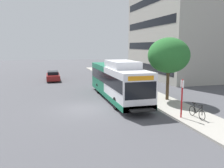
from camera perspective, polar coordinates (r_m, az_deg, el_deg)
ground_plane at (r=26.44m, az=-9.37°, el=-1.57°), size 120.00×120.00×0.00m
sidewalk_curb at (r=26.16m, az=6.53°, el=-1.47°), size 3.00×56.00×0.14m
transit_bus at (r=21.65m, az=1.31°, el=0.74°), size 2.58×12.25×3.65m
bus_stop_sign_pole at (r=16.28m, az=16.66°, el=-2.70°), size 0.10×0.36×2.60m
bicycle_parked at (r=16.76m, az=19.98°, el=-6.36°), size 0.52×1.76×1.02m
street_tree_near_stop at (r=21.24m, az=13.64°, el=6.77°), size 3.65×3.65×5.51m
parked_car_far_lane at (r=34.48m, az=-14.16°, el=1.90°), size 1.80×4.50×1.33m
lattice_comm_tower at (r=51.27m, az=8.61°, el=16.49°), size 1.10×1.10×33.98m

